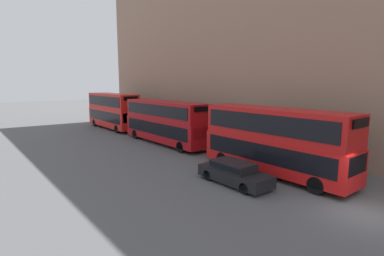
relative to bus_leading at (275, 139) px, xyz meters
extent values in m
plane|color=#515154|center=(-1.60, -6.35, -2.42)|extent=(200.00, 200.00, 0.00)
cube|color=red|center=(0.00, 0.01, -1.03)|extent=(2.55, 10.47, 2.07)
cube|color=red|center=(0.00, 0.01, 0.99)|extent=(2.50, 10.26, 1.97)
cube|color=black|center=(0.00, 0.01, -0.78)|extent=(2.59, 9.63, 1.16)
cube|color=black|center=(0.00, 0.01, 1.09)|extent=(2.59, 9.63, 1.18)
cube|color=black|center=(0.00, -5.20, -0.62)|extent=(2.17, 0.06, 1.04)
cube|color=black|center=(0.00, -5.20, 1.58)|extent=(1.78, 0.06, 0.47)
cylinder|color=black|center=(-1.12, -3.63, -1.92)|extent=(0.30, 1.00, 1.00)
cylinder|color=black|center=(1.13, -3.63, -1.92)|extent=(0.30, 1.00, 1.00)
cylinder|color=black|center=(-1.12, 3.64, -1.92)|extent=(0.30, 1.00, 1.00)
cylinder|color=black|center=(1.13, 3.64, -1.92)|extent=(0.30, 1.00, 1.00)
cube|color=#A80F14|center=(0.00, 12.91, -1.02)|extent=(2.55, 11.43, 2.09)
cube|color=#A80F14|center=(0.00, 12.91, 0.91)|extent=(2.50, 11.21, 1.77)
cube|color=black|center=(0.00, 12.91, -0.77)|extent=(2.59, 10.52, 1.17)
cube|color=black|center=(0.00, 12.91, 0.99)|extent=(2.59, 10.52, 1.06)
cube|color=black|center=(0.00, 7.22, -0.60)|extent=(2.17, 0.06, 1.04)
cube|color=black|center=(0.00, 7.22, 1.44)|extent=(1.78, 0.06, 0.42)
cylinder|color=black|center=(-1.12, 8.79, -1.92)|extent=(0.30, 1.00, 1.00)
cylinder|color=black|center=(1.13, 8.79, -1.92)|extent=(0.30, 1.00, 1.00)
cylinder|color=black|center=(-1.12, 17.03, -1.92)|extent=(0.30, 1.00, 1.00)
cylinder|color=black|center=(1.13, 17.03, -1.92)|extent=(0.30, 1.00, 1.00)
cube|color=red|center=(0.00, 25.26, -0.95)|extent=(2.55, 10.41, 2.24)
cube|color=red|center=(0.00, 25.26, 1.16)|extent=(2.50, 10.20, 1.98)
cube|color=black|center=(0.00, 25.26, -0.68)|extent=(2.59, 9.57, 1.25)
cube|color=black|center=(0.00, 25.26, 1.26)|extent=(2.59, 9.57, 1.19)
cube|color=black|center=(0.00, 20.08, -0.50)|extent=(2.17, 0.06, 1.12)
cube|color=black|center=(0.00, 20.08, 1.76)|extent=(1.78, 0.06, 0.48)
cylinder|color=black|center=(-1.12, 21.65, -1.92)|extent=(0.30, 1.00, 1.00)
cylinder|color=black|center=(1.13, 21.65, -1.92)|extent=(0.30, 1.00, 1.00)
cylinder|color=black|center=(-1.12, 28.86, -1.92)|extent=(0.30, 1.00, 1.00)
cylinder|color=black|center=(1.13, 28.86, -1.92)|extent=(0.30, 1.00, 1.00)
cube|color=black|center=(-3.40, 0.31, -1.89)|extent=(1.78, 4.71, 0.70)
cube|color=black|center=(-3.40, 0.42, -1.30)|extent=(1.56, 2.59, 0.49)
cube|color=black|center=(-3.40, 0.42, -1.27)|extent=(1.60, 2.46, 0.31)
cylinder|color=black|center=(-4.18, -1.20, -2.10)|extent=(0.22, 0.64, 0.64)
cylinder|color=black|center=(-2.62, -1.20, -2.10)|extent=(0.22, 0.64, 0.64)
cylinder|color=black|center=(-4.18, 1.81, -2.10)|extent=(0.22, 0.64, 0.64)
cylinder|color=black|center=(-2.62, 1.81, -2.10)|extent=(0.22, 0.64, 0.64)
camera|label=1|loc=(-16.16, -11.63, 3.66)|focal=28.00mm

